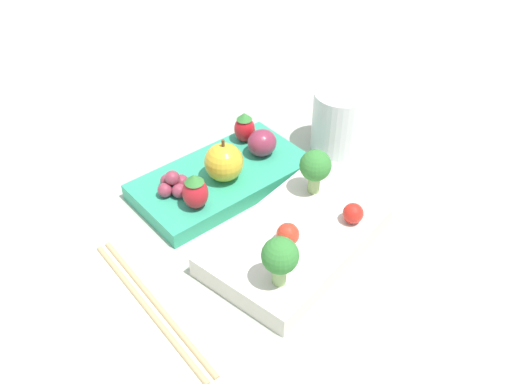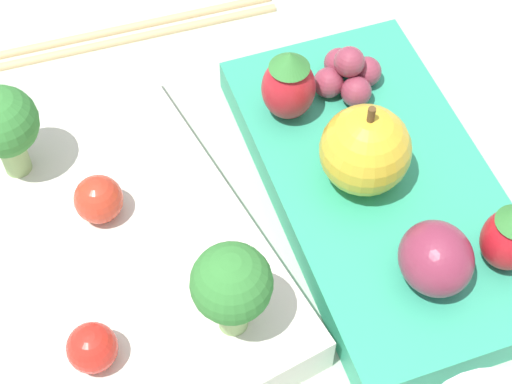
{
  "view_description": "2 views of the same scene",
  "coord_description": "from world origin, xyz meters",
  "px_view_note": "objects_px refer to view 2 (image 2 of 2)",
  "views": [
    {
      "loc": [
        0.32,
        0.37,
        0.45
      ],
      "look_at": [
        -0.0,
        0.0,
        0.03
      ],
      "focal_mm": 40.0,
      "sensor_mm": 36.0,
      "label": 1
    },
    {
      "loc": [
        -0.24,
        0.09,
        0.38
      ],
      "look_at": [
        -0.0,
        0.0,
        0.03
      ],
      "focal_mm": 60.0,
      "sensor_mm": 36.0,
      "label": 2
    }
  ],
  "objects_px": {
    "cherry_tomato_0": "(92,348)",
    "cherry_tomato_1": "(99,199)",
    "broccoli_floret_0": "(3,125)",
    "strawberry_1": "(510,237)",
    "plum": "(436,259)",
    "broccoli_floret_1": "(232,286)",
    "bento_box_fruit": "(381,189)",
    "apple": "(365,150)",
    "grape_cluster": "(348,74)",
    "chopsticks_pair": "(113,34)",
    "strawberry_0": "(289,85)",
    "bento_box_savoury": "(124,250)"
  },
  "relations": [
    {
      "from": "strawberry_0",
      "to": "chopsticks_pair",
      "type": "distance_m",
      "value": 0.14
    },
    {
      "from": "broccoli_floret_0",
      "to": "strawberry_1",
      "type": "bearing_deg",
      "value": -122.99
    },
    {
      "from": "broccoli_floret_0",
      "to": "chopsticks_pair",
      "type": "height_order",
      "value": "broccoli_floret_0"
    },
    {
      "from": "broccoli_floret_0",
      "to": "broccoli_floret_1",
      "type": "xyz_separation_m",
      "value": [
        -0.12,
        -0.07,
        -0.0
      ]
    },
    {
      "from": "bento_box_fruit",
      "to": "cherry_tomato_0",
      "type": "bearing_deg",
      "value": 106.17
    },
    {
      "from": "apple",
      "to": "plum",
      "type": "height_order",
      "value": "apple"
    },
    {
      "from": "cherry_tomato_0",
      "to": "chopsticks_pair",
      "type": "xyz_separation_m",
      "value": [
        0.22,
        -0.07,
        -0.03
      ]
    },
    {
      "from": "cherry_tomato_1",
      "to": "plum",
      "type": "distance_m",
      "value": 0.17
    },
    {
      "from": "apple",
      "to": "grape_cluster",
      "type": "relative_size",
      "value": 1.35
    },
    {
      "from": "cherry_tomato_0",
      "to": "broccoli_floret_0",
      "type": "bearing_deg",
      "value": 4.87
    },
    {
      "from": "cherry_tomato_0",
      "to": "chopsticks_pair",
      "type": "distance_m",
      "value": 0.23
    },
    {
      "from": "grape_cluster",
      "to": "plum",
      "type": "bearing_deg",
      "value": 174.07
    },
    {
      "from": "bento_box_savoury",
      "to": "apple",
      "type": "xyz_separation_m",
      "value": [
        -0.01,
        -0.13,
        0.03
      ]
    },
    {
      "from": "plum",
      "to": "cherry_tomato_0",
      "type": "bearing_deg",
      "value": 85.18
    },
    {
      "from": "strawberry_0",
      "to": "plum",
      "type": "xyz_separation_m",
      "value": [
        -0.12,
        -0.02,
        -0.0
      ]
    },
    {
      "from": "apple",
      "to": "chopsticks_pair",
      "type": "distance_m",
      "value": 0.19
    },
    {
      "from": "bento_box_fruit",
      "to": "cherry_tomato_1",
      "type": "bearing_deg",
      "value": 79.23
    },
    {
      "from": "bento_box_savoury",
      "to": "cherry_tomato_0",
      "type": "distance_m",
      "value": 0.07
    },
    {
      "from": "cherry_tomato_1",
      "to": "plum",
      "type": "bearing_deg",
      "value": -122.78
    },
    {
      "from": "plum",
      "to": "strawberry_0",
      "type": "bearing_deg",
      "value": 11.36
    },
    {
      "from": "bento_box_savoury",
      "to": "cherry_tomato_1",
      "type": "distance_m",
      "value": 0.03
    },
    {
      "from": "bento_box_fruit",
      "to": "apple",
      "type": "xyz_separation_m",
      "value": [
        0.0,
        0.01,
        0.03
      ]
    },
    {
      "from": "strawberry_0",
      "to": "plum",
      "type": "relative_size",
      "value": 1.19
    },
    {
      "from": "broccoli_floret_0",
      "to": "chopsticks_pair",
      "type": "xyz_separation_m",
      "value": [
        0.1,
        -0.08,
        -0.06
      ]
    },
    {
      "from": "bento_box_fruit",
      "to": "strawberry_1",
      "type": "height_order",
      "value": "strawberry_1"
    },
    {
      "from": "broccoli_floret_1",
      "to": "chopsticks_pair",
      "type": "relative_size",
      "value": 0.26
    },
    {
      "from": "bento_box_savoury",
      "to": "broccoli_floret_0",
      "type": "xyz_separation_m",
      "value": [
        0.06,
        0.04,
        0.05
      ]
    },
    {
      "from": "broccoli_floret_1",
      "to": "strawberry_1",
      "type": "height_order",
      "value": "broccoli_floret_1"
    },
    {
      "from": "broccoli_floret_0",
      "to": "cherry_tomato_1",
      "type": "distance_m",
      "value": 0.06
    },
    {
      "from": "broccoli_floret_0",
      "to": "strawberry_1",
      "type": "distance_m",
      "value": 0.25
    },
    {
      "from": "broccoli_floret_1",
      "to": "broccoli_floret_0",
      "type": "bearing_deg",
      "value": 30.69
    },
    {
      "from": "cherry_tomato_0",
      "to": "cherry_tomato_1",
      "type": "height_order",
      "value": "cherry_tomato_1"
    },
    {
      "from": "broccoli_floret_1",
      "to": "chopsticks_pair",
      "type": "xyz_separation_m",
      "value": [
        0.23,
        -0.0,
        -0.06
      ]
    },
    {
      "from": "cherry_tomato_0",
      "to": "plum",
      "type": "distance_m",
      "value": 0.16
    },
    {
      "from": "broccoli_floret_1",
      "to": "apple",
      "type": "distance_m",
      "value": 0.11
    },
    {
      "from": "broccoli_floret_1",
      "to": "plum",
      "type": "relative_size",
      "value": 1.45
    },
    {
      "from": "strawberry_0",
      "to": "plum",
      "type": "distance_m",
      "value": 0.13
    },
    {
      "from": "plum",
      "to": "grape_cluster",
      "type": "distance_m",
      "value": 0.13
    },
    {
      "from": "cherry_tomato_0",
      "to": "cherry_tomato_1",
      "type": "distance_m",
      "value": 0.08
    },
    {
      "from": "strawberry_1",
      "to": "bento_box_fruit",
      "type": "bearing_deg",
      "value": 26.31
    },
    {
      "from": "cherry_tomato_0",
      "to": "cherry_tomato_1",
      "type": "relative_size",
      "value": 0.94
    },
    {
      "from": "broccoli_floret_0",
      "to": "apple",
      "type": "height_order",
      "value": "broccoli_floret_0"
    },
    {
      "from": "strawberry_0",
      "to": "plum",
      "type": "bearing_deg",
      "value": -168.64
    },
    {
      "from": "strawberry_1",
      "to": "plum",
      "type": "relative_size",
      "value": 1.1
    },
    {
      "from": "plum",
      "to": "grape_cluster",
      "type": "height_order",
      "value": "plum"
    },
    {
      "from": "broccoli_floret_1",
      "to": "apple",
      "type": "bearing_deg",
      "value": -57.9
    },
    {
      "from": "bento_box_fruit",
      "to": "cherry_tomato_0",
      "type": "height_order",
      "value": "cherry_tomato_0"
    },
    {
      "from": "plum",
      "to": "chopsticks_pair",
      "type": "relative_size",
      "value": 0.18
    },
    {
      "from": "strawberry_1",
      "to": "chopsticks_pair",
      "type": "distance_m",
      "value": 0.27
    },
    {
      "from": "grape_cluster",
      "to": "apple",
      "type": "bearing_deg",
      "value": 162.44
    }
  ]
}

